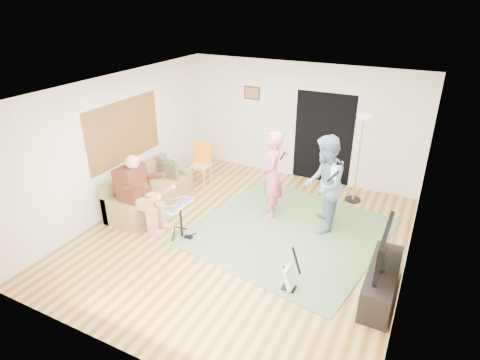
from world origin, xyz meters
The scene contains 19 objects.
floor centered at (0.00, 0.00, 0.00)m, with size 6.00×6.00×0.00m, color brown.
walls centered at (0.00, 0.00, 1.35)m, with size 5.50×6.00×2.70m, color white, non-canonical shape.
ceiling centered at (0.00, 0.00, 2.70)m, with size 6.00×6.00×0.00m, color white.
window_blinds centered at (-2.74, 0.20, 1.55)m, with size 2.05×2.05×0.00m, color brown.
doorway centered at (0.55, 2.99, 1.05)m, with size 2.10×2.10×0.00m, color black.
picture_frame centered at (-1.25, 2.99, 1.90)m, with size 0.42×0.03×0.32m, color #3F2314.
area_rug centered at (0.68, 0.54, 0.01)m, with size 3.22×3.25×0.02m, color #547346.
sofa centered at (-2.29, 0.14, 0.26)m, with size 0.81×1.97×0.80m.
drummer centered at (-1.86, -0.51, 0.56)m, with size 0.93×0.52×1.43m.
drum_kit centered at (-1.00, -0.51, 0.30)m, with size 0.38×0.67×0.69m.
singer centered at (0.14, 0.96, 0.88)m, with size 0.64×0.42×1.76m, color #DB5F75.
microphone centered at (0.34, 0.96, 1.31)m, with size 0.06×0.06×0.24m, color black, non-canonical shape.
guitarist centered at (1.18, 0.91, 0.92)m, with size 0.89×0.70×1.84m, color slate.
guitar_held centered at (1.38, 0.91, 1.25)m, with size 0.12×0.60×0.26m, color white, non-canonical shape.
guitar_spare centered at (1.26, -0.98, 0.22)m, with size 0.28×0.25×0.77m.
torchiere_lamp centered at (1.49, 2.33, 1.29)m, with size 0.34×0.34×1.88m.
dining_chair centered at (-1.88, 1.61, 0.35)m, with size 0.44×0.46×0.98m.
tv_cabinet centered at (2.50, -0.51, 0.25)m, with size 0.40×1.40×0.50m, color black.
television centered at (2.45, -0.51, 0.85)m, with size 0.06×1.11×0.59m, color black.
Camera 1 is at (2.74, -5.58, 4.08)m, focal length 30.00 mm.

